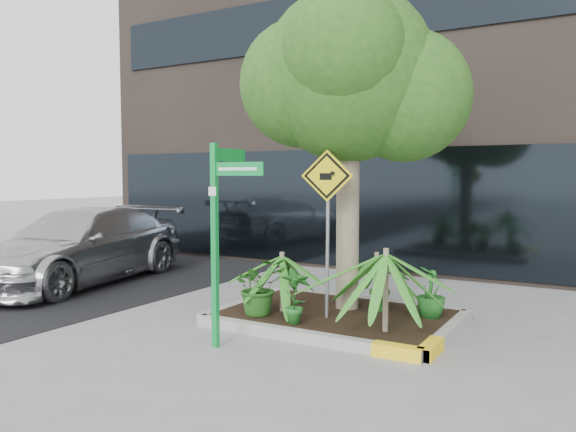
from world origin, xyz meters
The scene contains 14 objects.
ground centered at (0.00, 0.00, 0.00)m, with size 80.00×80.00×0.00m, color gray.
asphalt_road centered at (-6.50, 0.00, 0.01)m, with size 7.00×80.00×0.01m, color black.
planter centered at (0.23, 0.27, 0.10)m, with size 3.35×2.36×0.15m.
tree centered at (0.22, 0.64, 3.57)m, with size 3.26×2.89×4.88m.
palm_front centered at (1.16, -0.29, 1.14)m, with size 1.19×1.19×1.32m.
palm_left centered at (-0.52, -0.02, 0.96)m, with size 0.97×0.97×1.08m.
palm_back centered at (0.55, 0.95, 0.91)m, with size 0.92×0.92×1.02m.
parked_car centered at (-5.48, 0.51, 0.73)m, with size 2.05×5.04×1.46m, color #ADAEB2.
shrub_a centered at (-0.69, -0.36, 0.56)m, with size 0.73×0.73×0.81m, color #225B1A.
shrub_b centered at (1.45, 0.71, 0.50)m, with size 0.39×0.39×0.70m, color #1C5F1D.
shrub_c centered at (0.00, -0.55, 0.53)m, with size 0.40×0.40×0.76m, color #206720.
shrub_d centered at (0.72, 0.66, 0.50)m, with size 0.38×0.38×0.70m, color #1F601C.
street_sign_post centered at (-0.55, -1.45, 1.55)m, with size 0.74×0.73×2.51m.
cattle_sign centered at (0.20, -0.01, 1.72)m, with size 0.68×0.25×2.32m.
Camera 1 is at (3.59, -6.94, 2.12)m, focal length 35.00 mm.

